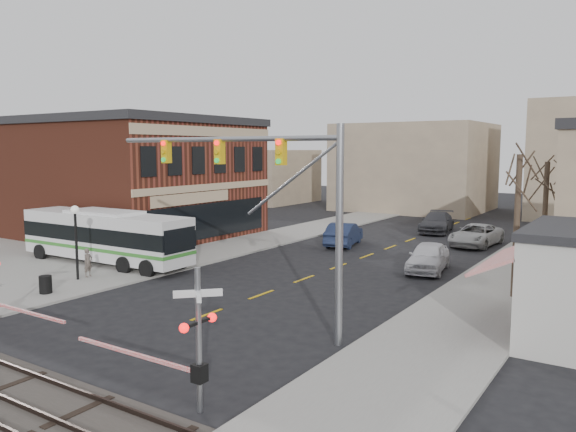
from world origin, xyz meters
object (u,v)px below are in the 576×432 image
Objects in this scene: traffic_signal_mast at (271,184)px; rr_crossing_east at (187,339)px; transit_bus at (105,236)px; car_c at (476,235)px; trash_bin at (46,284)px; pedestrian_far at (147,251)px; pedestrian_near at (88,263)px; car_b at (344,234)px; car_d at (437,222)px; car_a at (428,257)px; street_lamp at (76,226)px.

traffic_signal_mast reaches higher than rr_crossing_east.
transit_bus reaches higher than car_c.
trash_bin is at bearing 160.39° from rr_crossing_east.
transit_bus reaches higher than pedestrian_far.
pedestrian_near is (-14.99, -22.57, 0.11)m from car_c.
rr_crossing_east is at bearing -33.04° from transit_bus.
car_d is (3.54, 10.40, -0.01)m from car_b.
pedestrian_far reaches higher than car_c.
car_a is 0.85× the size of car_d.
pedestrian_near is (-10.27, -27.77, 0.06)m from car_d.
pedestrian_near is at bearing 172.64° from traffic_signal_mast.
car_b is (-8.69, 25.84, -1.12)m from rr_crossing_east.
car_b reaches higher than car_a.
car_c is (13.72, 26.00, 0.24)m from trash_bin.
car_c is (8.26, 5.20, -0.06)m from car_b.
rr_crossing_east is 1.08× the size of car_b.
transit_bus reaches higher than pedestrian_near.
street_lamp is 4.63× the size of trash_bin.
car_b is 2.84× the size of pedestrian_far.
car_b is 0.90× the size of car_c.
transit_bus is 27.74m from car_d.
rr_crossing_east is (17.79, -11.57, 0.16)m from transit_bus.
traffic_signal_mast is at bearing 105.93° from rr_crossing_east.
traffic_signal_mast is at bearing -82.38° from pedestrian_far.
car_c is (0.00, 10.40, -0.05)m from car_a.
trash_bin is at bearing -172.12° from traffic_signal_mast.
car_a is at bearing -29.39° from pedestrian_far.
car_a is 3.15× the size of pedestrian_near.
car_d is (-4.71, 5.20, 0.05)m from car_c.
transit_bus is 19.61m from car_a.
transit_bus is 14.42× the size of trash_bin.
pedestrian_far is at bearing 15.09° from transit_bus.
transit_bus is at bearing -126.27° from car_d.
rr_crossing_east is 17.23m from street_lamp.
car_b is at bearing 5.93° from pedestrian_far.
traffic_signal_mast reaches higher than car_c.
car_a is at bearing 91.19° from rr_crossing_east.
traffic_signal_mast is 6.08× the size of pedestrian_far.
transit_bus is 4.69m from street_lamp.
car_c is 27.09m from pedestrian_near.
pedestrian_far reaches higher than pedestrian_near.
car_b reaches higher than pedestrian_near.
transit_bus is at bearing 146.96° from rr_crossing_east.
traffic_signal_mast is 24.86m from car_c.
car_a is 10.40m from car_c.
trash_bin is (1.21, -2.70, -2.46)m from street_lamp.
car_b is (-6.77, 19.11, -4.94)m from traffic_signal_mast.
traffic_signal_mast is 1.98× the size of rr_crossing_east.
trash_bin is at bearing -115.22° from car_d.
pedestrian_near reaches higher than car_a.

